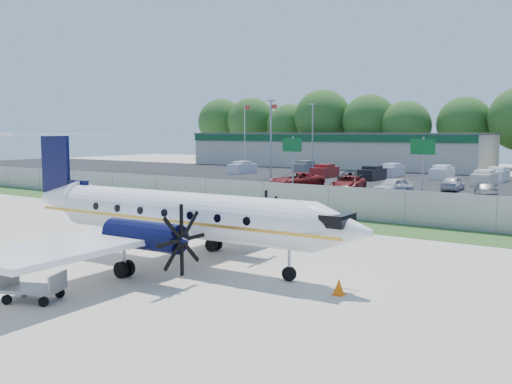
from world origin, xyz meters
The scene contains 25 objects.
ground centered at (0.00, 0.00, 0.00)m, with size 170.00×170.00×0.00m, color beige.
grass_verge centered at (0.00, 12.00, 0.01)m, with size 170.00×4.00×0.02m, color #2D561E.
access_road centered at (0.00, 19.00, 0.01)m, with size 170.00×8.00×0.02m, color black.
parking_lot centered at (0.00, 40.00, 0.01)m, with size 170.00×32.00×0.02m, color black.
perimeter_fence centered at (0.00, 14.00, 1.00)m, with size 120.00×0.06×1.99m.
building_west centered at (-24.00, 61.98, 2.63)m, with size 46.40×12.40×5.24m.
sign_left centered at (-8.00, 22.91, 3.61)m, with size 1.80×0.26×5.00m.
sign_mid centered at (3.00, 22.91, 3.61)m, with size 1.80×0.26×5.00m.
flagpole_west centered at (-35.92, 55.00, 5.64)m, with size 1.06×0.12×10.00m.
flagpole_east centered at (-30.92, 55.00, 5.64)m, with size 1.06×0.12×10.00m.
light_pole_nw centered at (-20.00, 38.00, 5.23)m, with size 0.90×0.35×9.09m.
light_pole_sw centered at (-20.00, 48.00, 5.23)m, with size 0.90×0.35×9.09m.
aircraft centered at (0.71, -0.86, 2.06)m, with size 17.15×16.93×5.32m.
baggage_cart_near centered at (0.65, -7.38, 0.44)m, with size 2.07×1.71×0.94m.
cone_nose centered at (8.31, -1.21, 0.26)m, with size 0.39×0.39×0.56m.
cone_starboard_wing centered at (0.65, 13.64, 0.26)m, with size 0.39×0.39×0.56m.
road_car_west centered at (-20.96, 16.95, 0.00)m, with size 1.77×5.08×1.67m, color #595B5E.
road_car_mid centered at (6.39, 19.98, 0.00)m, with size 1.40×4.01×1.32m, color silver.
parked_car_a centered at (-10.92, 28.50, 0.00)m, with size 2.65×5.74×1.60m, color maroon.
parked_car_b centered at (-5.95, 29.45, 0.00)m, with size 2.34×5.08×1.41m, color maroon.
parked_car_c centered at (-1.47, 28.79, 0.00)m, with size 1.73×4.31×1.47m, color silver.
parked_car_d centered at (6.09, 29.07, 0.00)m, with size 1.77×4.39×1.50m, color #595B5E.
parked_car_f centered at (-8.71, 35.76, 0.00)m, with size 2.28×4.95×1.38m, color black.
parked_car_g centered at (1.78, 35.22, 0.00)m, with size 1.58×3.94×1.34m, color silver.
far_parking_rows centered at (0.00, 45.00, 0.00)m, with size 56.00×10.00×1.60m, color gray, non-canonical shape.
Camera 1 is at (16.51, -17.90, 5.35)m, focal length 40.00 mm.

